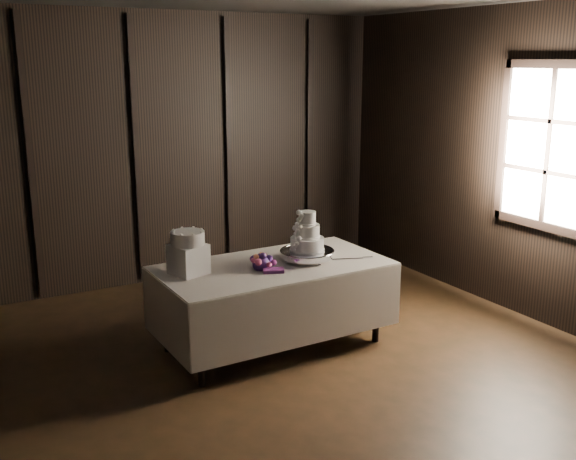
{
  "coord_description": "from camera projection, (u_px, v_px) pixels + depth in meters",
  "views": [
    {
      "loc": [
        -2.16,
        -3.69,
        2.49
      ],
      "look_at": [
        0.62,
        1.21,
        1.05
      ],
      "focal_mm": 42.0,
      "sensor_mm": 36.0,
      "label": 1
    }
  ],
  "objects": [
    {
      "name": "room",
      "position": [
        297.0,
        215.0,
        4.39
      ],
      "size": [
        6.08,
        7.08,
        3.08
      ],
      "color": "black",
      "rests_on": "ground"
    },
    {
      "name": "window",
      "position": [
        549.0,
        147.0,
        6.18
      ],
      "size": [
        0.06,
        1.16,
        1.56
      ],
      "primitive_type": "cube",
      "color": "black",
      "rests_on": "room"
    },
    {
      "name": "display_table",
      "position": [
        273.0,
        302.0,
        5.9
      ],
      "size": [
        2.0,
        1.07,
        0.76
      ],
      "rotation": [
        0.0,
        0.0,
        0.01
      ],
      "color": "silver",
      "rests_on": "ground"
    },
    {
      "name": "cake_stand",
      "position": [
        307.0,
        255.0,
        5.93
      ],
      "size": [
        0.51,
        0.51,
        0.09
      ],
      "primitive_type": "cylinder",
      "rotation": [
        0.0,
        0.0,
        -0.06
      ],
      "color": "silver",
      "rests_on": "display_table"
    },
    {
      "name": "wedding_cake",
      "position": [
        306.0,
        236.0,
        5.86
      ],
      "size": [
        0.33,
        0.29,
        0.35
      ],
      "rotation": [
        0.0,
        0.0,
        0.18
      ],
      "color": "white",
      "rests_on": "cake_stand"
    },
    {
      "name": "bouquet",
      "position": [
        261.0,
        262.0,
        5.67
      ],
      "size": [
        0.4,
        0.46,
        0.18
      ],
      "primitive_type": null,
      "rotation": [
        0.0,
        0.0,
        -0.39
      ],
      "color": "#B43D62",
      "rests_on": "display_table"
    },
    {
      "name": "box_pedestal",
      "position": [
        188.0,
        259.0,
        5.54
      ],
      "size": [
        0.33,
        0.33,
        0.25
      ],
      "primitive_type": "cube",
      "rotation": [
        0.0,
        0.0,
        0.31
      ],
      "color": "white",
      "rests_on": "display_table"
    },
    {
      "name": "small_cake",
      "position": [
        188.0,
        238.0,
        5.5
      ],
      "size": [
        0.36,
        0.36,
        0.11
      ],
      "primitive_type": "cylinder",
      "rotation": [
        0.0,
        0.0,
        -0.39
      ],
      "color": "white",
      "rests_on": "box_pedestal"
    },
    {
      "name": "cake_knife",
      "position": [
        347.0,
        259.0,
        5.96
      ],
      "size": [
        0.35,
        0.16,
        0.01
      ],
      "primitive_type": "cube",
      "rotation": [
        0.0,
        0.0,
        -0.38
      ],
      "color": "silver",
      "rests_on": "display_table"
    }
  ]
}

